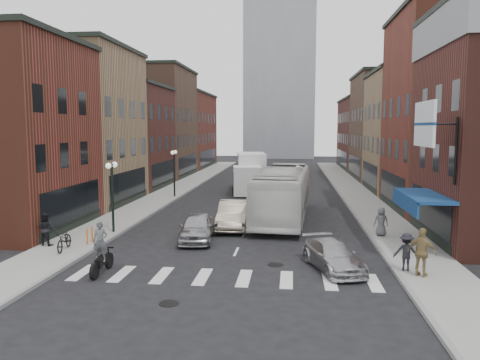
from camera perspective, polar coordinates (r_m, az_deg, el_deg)
name	(u,v)px	position (r m, az deg, el deg)	size (l,w,h in m)	color
ground	(234,257)	(22.17, -0.78, -9.41)	(160.00, 160.00, 0.00)	black
sidewalk_left	(174,191)	(44.98, -8.08, -1.30)	(3.00, 74.00, 0.15)	gray
sidewalk_right	(356,193)	(43.97, 13.92, -1.60)	(3.00, 74.00, 0.15)	gray
curb_left	(189,192)	(44.64, -6.21, -1.43)	(0.20, 74.00, 0.16)	gray
curb_right	(339,194)	(43.81, 11.98, -1.68)	(0.20, 74.00, 0.16)	gray
crosswalk_stripes	(224,278)	(19.32, -1.91, -11.80)	(12.00, 2.20, 0.01)	silver
bldg_left_mid_a	(66,126)	(39.35, -20.43, 6.15)	(10.30, 10.20, 12.30)	#977653
bldg_left_mid_b	(114,137)	(48.50, -15.06, 5.11)	(10.30, 10.20, 10.30)	#49211A
bldg_left_far_a	(148,123)	(58.88, -11.19, 6.85)	(10.30, 12.20, 13.30)	brown
bldg_left_far_b	(176,130)	(72.36, -7.82, 6.00)	(10.30, 16.20, 11.30)	#5F291B
bldg_right_mid_a	(467,112)	(37.29, 25.90, 7.46)	(10.30, 10.20, 14.30)	#5F291B
bldg_right_mid_b	(426,132)	(46.83, 21.72, 5.46)	(10.30, 10.20, 11.30)	#977653
bldg_right_far_a	(399,127)	(57.51, 18.84, 6.15)	(10.30, 12.20, 12.30)	brown
bldg_right_far_b	(377,134)	(71.25, 16.38, 5.40)	(10.30, 16.20, 10.30)	#49211A
awning_blue	(419,197)	(24.72, 20.98, -1.96)	(1.80, 5.00, 0.78)	navy
billboard_sign	(427,126)	(22.47, 21.79, 6.19)	(1.52, 3.00, 3.70)	black
distant_tower	(280,35)	(101.00, 4.94, 17.16)	(14.00, 14.00, 50.00)	#9399A0
streetlamp_near	(112,184)	(27.28, -15.33, -0.42)	(0.32, 1.22, 4.11)	black
streetlamp_far	(174,164)	(40.56, -8.04, 1.90)	(0.32, 1.22, 4.11)	black
bike_rack	(90,235)	(25.30, -17.86, -6.45)	(0.08, 0.68, 0.80)	#D8590C
box_truck	(250,173)	(44.20, 1.23, 0.85)	(3.25, 8.57, 3.61)	white
motorcycle_rider	(101,249)	(20.29, -16.60, -8.11)	(0.66, 2.19, 2.24)	black
transit_bus	(283,193)	(31.07, 5.30, -1.59)	(2.92, 12.48, 3.48)	silver
sedan_left_near	(197,227)	(25.24, -5.28, -5.78)	(1.72, 4.27, 1.46)	#A8A7AC
sedan_left_far	(234,215)	(28.23, -0.80, -4.28)	(1.72, 4.93, 1.62)	beige
curb_car	(333,256)	(20.57, 11.29, -9.04)	(1.69, 4.15, 1.20)	#AFAEB3
parked_bicycle	(64,240)	(24.22, -20.62, -6.88)	(0.66, 1.89, 0.99)	black
ped_left_solo	(46,229)	(25.51, -22.63, -5.52)	(0.81, 0.47, 1.67)	black
ped_right_a	(406,252)	(20.69, 19.61, -8.25)	(1.02, 0.50, 1.57)	black
ped_right_b	(422,252)	(20.06, 21.32, -8.21)	(1.14, 0.57, 1.95)	olive
ped_right_c	(381,222)	(26.77, 16.83, -4.87)	(0.77, 0.50, 1.57)	#515258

